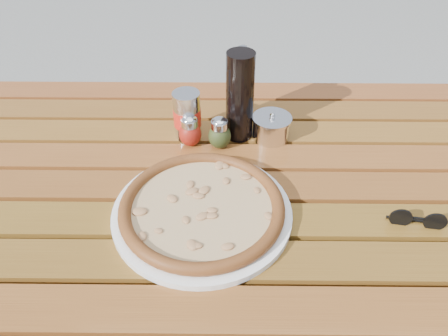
{
  "coord_description": "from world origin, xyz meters",
  "views": [
    {
      "loc": [
        0.01,
        -0.7,
        1.39
      ],
      "look_at": [
        0.0,
        0.02,
        0.78
      ],
      "focal_mm": 35.0,
      "sensor_mm": 36.0,
      "label": 1
    }
  ],
  "objects_px": {
    "plate": "(202,212)",
    "sunglasses": "(417,220)",
    "olive_oil_cruet": "(242,90)",
    "parmesan_tin": "(271,127)",
    "table": "(224,209)",
    "pepper_shaker": "(190,131)",
    "soda_can": "(187,115)",
    "dark_bottle": "(240,97)",
    "oregano_shaker": "(220,133)",
    "pizza": "(202,207)"
  },
  "relations": [
    {
      "from": "pizza",
      "to": "pepper_shaker",
      "type": "relative_size",
      "value": 5.43
    },
    {
      "from": "olive_oil_cruet",
      "to": "pizza",
      "type": "bearing_deg",
      "value": -104.22
    },
    {
      "from": "table",
      "to": "olive_oil_cruet",
      "type": "xyz_separation_m",
      "value": [
        0.04,
        0.24,
        0.17
      ]
    },
    {
      "from": "pizza",
      "to": "soda_can",
      "type": "relative_size",
      "value": 3.71
    },
    {
      "from": "pizza",
      "to": "sunglasses",
      "type": "relative_size",
      "value": 4.01
    },
    {
      "from": "soda_can",
      "to": "parmesan_tin",
      "type": "height_order",
      "value": "soda_can"
    },
    {
      "from": "table",
      "to": "pizza",
      "type": "height_order",
      "value": "pizza"
    },
    {
      "from": "sunglasses",
      "to": "olive_oil_cruet",
      "type": "bearing_deg",
      "value": 142.88
    },
    {
      "from": "pizza",
      "to": "olive_oil_cruet",
      "type": "xyz_separation_m",
      "value": [
        0.08,
        0.33,
        0.07
      ]
    },
    {
      "from": "plate",
      "to": "sunglasses",
      "type": "relative_size",
      "value": 3.24
    },
    {
      "from": "table",
      "to": "dark_bottle",
      "type": "height_order",
      "value": "dark_bottle"
    },
    {
      "from": "pepper_shaker",
      "to": "sunglasses",
      "type": "height_order",
      "value": "pepper_shaker"
    },
    {
      "from": "table",
      "to": "plate",
      "type": "height_order",
      "value": "plate"
    },
    {
      "from": "parmesan_tin",
      "to": "sunglasses",
      "type": "xyz_separation_m",
      "value": [
        0.26,
        -0.29,
        -0.01
      ]
    },
    {
      "from": "dark_bottle",
      "to": "soda_can",
      "type": "distance_m",
      "value": 0.14
    },
    {
      "from": "pizza",
      "to": "dark_bottle",
      "type": "distance_m",
      "value": 0.3
    },
    {
      "from": "sunglasses",
      "to": "table",
      "type": "bearing_deg",
      "value": 172.27
    },
    {
      "from": "plate",
      "to": "sunglasses",
      "type": "xyz_separation_m",
      "value": [
        0.42,
        -0.02,
        0.01
      ]
    },
    {
      "from": "pepper_shaker",
      "to": "table",
      "type": "bearing_deg",
      "value": -60.63
    },
    {
      "from": "plate",
      "to": "pepper_shaker",
      "type": "xyz_separation_m",
      "value": [
        -0.04,
        0.24,
        0.03
      ]
    },
    {
      "from": "plate",
      "to": "sunglasses",
      "type": "bearing_deg",
      "value": -3.2
    },
    {
      "from": "pepper_shaker",
      "to": "soda_can",
      "type": "relative_size",
      "value": 0.68
    },
    {
      "from": "parmesan_tin",
      "to": "pizza",
      "type": "bearing_deg",
      "value": -120.42
    },
    {
      "from": "plate",
      "to": "dark_bottle",
      "type": "relative_size",
      "value": 1.64
    },
    {
      "from": "pepper_shaker",
      "to": "dark_bottle",
      "type": "relative_size",
      "value": 0.37
    },
    {
      "from": "pizza",
      "to": "olive_oil_cruet",
      "type": "distance_m",
      "value": 0.35
    },
    {
      "from": "parmesan_tin",
      "to": "sunglasses",
      "type": "distance_m",
      "value": 0.39
    },
    {
      "from": "pizza",
      "to": "soda_can",
      "type": "distance_m",
      "value": 0.28
    },
    {
      "from": "pepper_shaker",
      "to": "oregano_shaker",
      "type": "xyz_separation_m",
      "value": [
        0.07,
        -0.01,
        0.0
      ]
    },
    {
      "from": "table",
      "to": "pepper_shaker",
      "type": "distance_m",
      "value": 0.2
    },
    {
      "from": "pizza",
      "to": "soda_can",
      "type": "xyz_separation_m",
      "value": [
        -0.05,
        0.27,
        0.04
      ]
    },
    {
      "from": "plate",
      "to": "parmesan_tin",
      "type": "xyz_separation_m",
      "value": [
        0.16,
        0.27,
        0.02
      ]
    },
    {
      "from": "pizza",
      "to": "oregano_shaker",
      "type": "xyz_separation_m",
      "value": [
        0.03,
        0.23,
        0.02
      ]
    },
    {
      "from": "plate",
      "to": "sunglasses",
      "type": "height_order",
      "value": "sunglasses"
    },
    {
      "from": "olive_oil_cruet",
      "to": "plate",
      "type": "bearing_deg",
      "value": -104.22
    },
    {
      "from": "olive_oil_cruet",
      "to": "sunglasses",
      "type": "bearing_deg",
      "value": -46.37
    },
    {
      "from": "oregano_shaker",
      "to": "pizza",
      "type": "bearing_deg",
      "value": -97.74
    },
    {
      "from": "soda_can",
      "to": "sunglasses",
      "type": "relative_size",
      "value": 1.08
    },
    {
      "from": "olive_oil_cruet",
      "to": "sunglasses",
      "type": "distance_m",
      "value": 0.5
    },
    {
      "from": "olive_oil_cruet",
      "to": "table",
      "type": "bearing_deg",
      "value": -99.74
    },
    {
      "from": "sunglasses",
      "to": "oregano_shaker",
      "type": "bearing_deg",
      "value": 156.26
    },
    {
      "from": "plate",
      "to": "parmesan_tin",
      "type": "distance_m",
      "value": 0.31
    },
    {
      "from": "soda_can",
      "to": "sunglasses",
      "type": "height_order",
      "value": "soda_can"
    },
    {
      "from": "soda_can",
      "to": "oregano_shaker",
      "type": "bearing_deg",
      "value": -29.52
    },
    {
      "from": "dark_bottle",
      "to": "table",
      "type": "bearing_deg",
      "value": -100.88
    },
    {
      "from": "table",
      "to": "oregano_shaker",
      "type": "distance_m",
      "value": 0.18
    },
    {
      "from": "soda_can",
      "to": "olive_oil_cruet",
      "type": "bearing_deg",
      "value": 23.08
    },
    {
      "from": "plate",
      "to": "soda_can",
      "type": "bearing_deg",
      "value": 99.88
    },
    {
      "from": "table",
      "to": "olive_oil_cruet",
      "type": "distance_m",
      "value": 0.3
    },
    {
      "from": "pepper_shaker",
      "to": "plate",
      "type": "bearing_deg",
      "value": -80.58
    }
  ]
}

